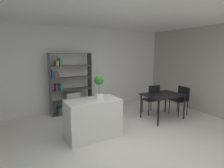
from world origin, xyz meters
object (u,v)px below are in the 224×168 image
object	(u,v)px
dining_table	(163,97)
dining_chair_window_side	(181,98)
kitchen_island	(93,118)
dining_chair_far	(152,97)
open_bookshelf	(69,87)
potted_plant_on_island	(99,84)

from	to	relation	value
dining_table	dining_chair_window_side	distance (m)	0.80
kitchen_island	dining_chair_far	xyz separation A→B (m)	(2.30, 0.53, 0.11)
dining_chair_far	dining_table	bearing A→B (deg)	97.72
open_bookshelf	dining_chair_far	distance (m)	2.74
kitchen_island	dining_chair_far	bearing A→B (deg)	12.93
kitchen_island	dining_chair_window_side	distance (m)	3.10
kitchen_island	potted_plant_on_island	bearing A→B (deg)	13.48
potted_plant_on_island	dining_chair_window_side	size ratio (longest dim) A/B	0.62
kitchen_island	dining_table	bearing A→B (deg)	1.88
potted_plant_on_island	dining_chair_far	bearing A→B (deg)	12.88
kitchen_island	dining_chair_far	world-z (taller)	dining_chair_far
dining_chair_far	open_bookshelf	bearing A→B (deg)	-26.05
open_bookshelf	dining_table	size ratio (longest dim) A/B	1.71
open_bookshelf	dining_chair_window_side	distance (m)	3.66
potted_plant_on_island	dining_chair_window_side	bearing A→B (deg)	0.54
dining_chair_window_side	kitchen_island	bearing A→B (deg)	-86.54
dining_chair_far	potted_plant_on_island	bearing A→B (deg)	19.17
open_bookshelf	dining_table	xyz separation A→B (m)	(2.31, -1.91, -0.20)
potted_plant_on_island	open_bookshelf	bearing A→B (deg)	95.50
open_bookshelf	dining_table	distance (m)	3.00
potted_plant_on_island	kitchen_island	bearing A→B (deg)	-166.52
potted_plant_on_island	dining_table	xyz separation A→B (m)	(2.12, 0.03, -0.57)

